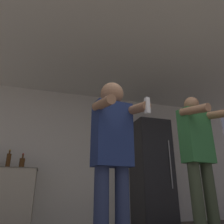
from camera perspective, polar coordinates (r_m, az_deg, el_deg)
name	(u,v)px	position (r m, az deg, el deg)	size (l,w,h in m)	color
wall_back	(86,155)	(4.48, -6.70, -11.01)	(7.00, 0.06, 2.55)	silver
ceiling_slab	(112,50)	(3.40, -0.09, 15.88)	(7.00, 3.91, 0.05)	silver
refrigerator	(151,170)	(4.49, 10.26, -14.77)	(0.66, 0.72, 1.94)	#262628
bottle_green_wine	(8,160)	(4.12, -25.45, -11.33)	(0.07, 0.07, 0.31)	#563314
bottle_clear_vodka	(22,163)	(4.09, -22.47, -12.19)	(0.09, 0.09, 0.26)	#563314
person_woman_foreground	(113,149)	(1.97, 0.15, -9.63)	(0.45, 0.50, 1.59)	navy
person_man_side	(199,153)	(2.90, 21.77, -9.96)	(0.53, 0.57, 1.76)	#38422D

